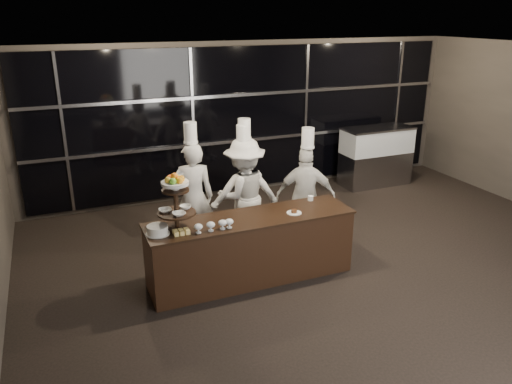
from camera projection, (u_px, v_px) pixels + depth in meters
name	position (u px, v px, depth m)	size (l,w,h in m)	color
room	(417.00, 201.00, 5.60)	(10.00, 10.00, 10.00)	black
window_wall	(251.00, 119.00, 9.88)	(8.60, 0.10, 2.80)	black
buffet_counter	(251.00, 248.00, 6.81)	(2.84, 0.74, 0.92)	black
display_stand	(176.00, 198.00, 6.15)	(0.48, 0.48, 0.74)	black
compotes	(215.00, 224.00, 6.23)	(0.52, 0.11, 0.12)	silver
layer_cake	(157.00, 230.00, 6.14)	(0.30, 0.30, 0.11)	white
pastry_squares	(181.00, 232.00, 6.14)	(0.19, 0.13, 0.05)	#FEE07C
small_plate	(294.00, 212.00, 6.78)	(0.20, 0.20, 0.05)	white
chef_cup	(310.00, 198.00, 7.24)	(0.08, 0.08, 0.07)	white
display_case	(376.00, 153.00, 10.55)	(1.49, 0.65, 1.24)	#A5A5AA
chef_a	(193.00, 196.00, 7.53)	(0.69, 0.52, 2.01)	silver
chef_b	(243.00, 195.00, 7.71)	(0.85, 0.69, 1.93)	silver
chef_c	(245.00, 192.00, 7.72)	(1.20, 0.80, 2.03)	silver
chef_d	(306.00, 195.00, 7.80)	(1.00, 0.76, 1.87)	white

